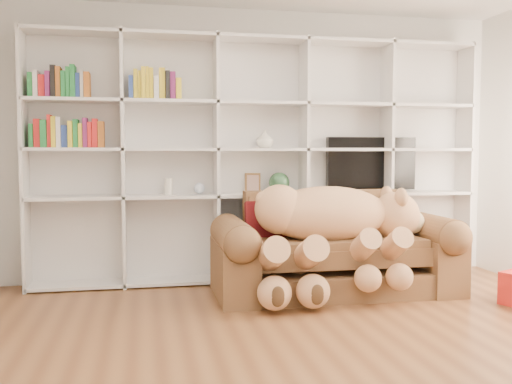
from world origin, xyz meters
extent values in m
plane|color=brown|center=(0.00, 0.00, 0.00)|extent=(5.00, 5.00, 0.00)
cube|color=white|center=(0.00, 2.50, 1.35)|extent=(5.00, 0.02, 2.70)
cube|color=silver|center=(0.00, 2.46, 1.20)|extent=(4.40, 0.03, 2.40)
cube|color=silver|center=(-2.20, 2.30, 1.20)|extent=(0.03, 0.35, 2.40)
cube|color=silver|center=(-1.32, 2.30, 1.20)|extent=(0.03, 0.35, 2.40)
cube|color=silver|center=(-0.44, 2.30, 1.20)|extent=(0.03, 0.35, 2.40)
cube|color=silver|center=(0.44, 2.30, 1.20)|extent=(0.03, 0.35, 2.40)
cube|color=silver|center=(1.32, 2.30, 1.20)|extent=(0.03, 0.35, 2.40)
cube|color=silver|center=(2.20, 2.30, 1.20)|extent=(0.03, 0.35, 2.40)
cube|color=silver|center=(0.00, 2.30, 0.03)|extent=(4.40, 0.35, 0.03)
cube|color=silver|center=(0.00, 2.30, 0.85)|extent=(4.40, 0.35, 0.03)
cube|color=silver|center=(0.00, 2.30, 1.30)|extent=(4.40, 0.35, 0.03)
cube|color=silver|center=(0.00, 2.30, 1.75)|extent=(4.40, 0.35, 0.03)
cube|color=silver|center=(0.00, 2.30, 2.37)|extent=(4.40, 0.35, 0.03)
cube|color=brown|center=(0.55, 1.64, 0.11)|extent=(2.06, 0.83, 0.22)
cube|color=brown|center=(0.55, 1.62, 0.43)|extent=(1.53, 0.69, 0.29)
cube|color=brown|center=(0.55, 2.01, 0.64)|extent=(1.53, 0.20, 0.54)
cube|color=brown|center=(-0.37, 1.64, 0.27)|extent=(0.31, 0.93, 0.54)
cube|color=brown|center=(1.47, 1.64, 0.27)|extent=(0.31, 0.93, 0.54)
cylinder|color=brown|center=(-0.37, 1.64, 0.54)|extent=(0.31, 0.88, 0.31)
cylinder|color=brown|center=(1.47, 1.64, 0.54)|extent=(0.31, 0.88, 0.31)
ellipsoid|color=tan|center=(0.45, 1.59, 0.73)|extent=(1.14, 0.55, 0.49)
sphere|color=tan|center=(0.02, 1.59, 0.78)|extent=(0.43, 0.43, 0.43)
sphere|color=tan|center=(1.10, 1.59, 0.70)|extent=(0.43, 0.43, 0.43)
sphere|color=beige|center=(1.27, 1.59, 0.64)|extent=(0.22, 0.22, 0.22)
sphere|color=#432C18|center=(1.35, 1.59, 0.63)|extent=(0.07, 0.07, 0.07)
ellipsoid|color=tan|center=(1.08, 1.44, 0.88)|extent=(0.10, 0.17, 0.17)
ellipsoid|color=tan|center=(1.08, 1.75, 0.88)|extent=(0.10, 0.17, 0.17)
sphere|color=tan|center=(-0.12, 1.59, 0.87)|extent=(0.15, 0.15, 0.15)
cylinder|color=tan|center=(0.65, 1.28, 0.46)|extent=(0.19, 0.52, 0.38)
cylinder|color=tan|center=(0.93, 1.28, 0.46)|extent=(0.19, 0.52, 0.38)
cylinder|color=tan|center=(-0.14, 1.28, 0.42)|extent=(0.22, 0.61, 0.45)
cylinder|color=tan|center=(0.18, 1.28, 0.42)|extent=(0.22, 0.61, 0.45)
sphere|color=tan|center=(0.65, 1.11, 0.25)|extent=(0.23, 0.23, 0.23)
sphere|color=tan|center=(0.93, 1.11, 0.25)|extent=(0.23, 0.23, 0.23)
sphere|color=tan|center=(-0.14, 1.11, 0.17)|extent=(0.28, 0.28, 0.28)
sphere|color=tan|center=(0.18, 1.11, 0.17)|extent=(0.28, 0.28, 0.28)
cube|color=#4E0D10|center=(-0.05, 1.83, 0.64)|extent=(0.37, 0.21, 0.38)
cube|color=black|center=(1.18, 2.35, 1.15)|extent=(0.95, 0.08, 0.54)
cube|color=black|center=(1.18, 2.35, 0.89)|extent=(0.32, 0.18, 0.04)
cube|color=brown|center=(-0.08, 2.30, 0.97)|extent=(0.15, 0.08, 0.19)
sphere|color=#2C5633|center=(0.19, 2.30, 0.97)|extent=(0.21, 0.21, 0.21)
cylinder|color=silver|center=(-0.90, 2.30, 0.94)|extent=(0.10, 0.10, 0.16)
cylinder|color=silver|center=(-0.91, 2.30, 0.93)|extent=(0.09, 0.09, 0.12)
sphere|color=silver|center=(-0.61, 2.30, 0.92)|extent=(0.11, 0.11, 0.11)
imported|color=silver|center=(0.04, 2.30, 1.40)|extent=(0.22, 0.22, 0.18)
camera|label=1|loc=(-1.14, -3.20, 1.27)|focal=40.00mm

